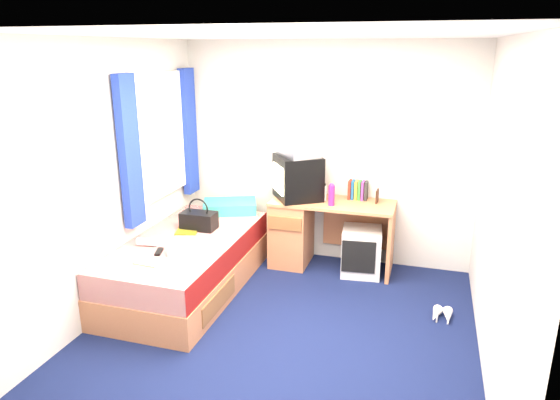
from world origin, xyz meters
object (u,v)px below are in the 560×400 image
(pillow, at_px, (230,207))
(storage_cube, at_px, (361,251))
(water_bottle, at_px, (148,242))
(vcr, at_px, (298,152))
(picture_frame, at_px, (377,196))
(pink_water_bottle, at_px, (331,196))
(towel, at_px, (188,247))
(colour_swatch_fan, at_px, (145,264))
(aerosol_can, at_px, (324,193))
(handbag, at_px, (199,220))
(white_heels, at_px, (442,316))
(magazine, at_px, (188,230))
(crt_tv, at_px, (298,177))
(remote_control, at_px, (159,252))
(desk, at_px, (307,229))
(bed, at_px, (188,264))

(pillow, bearing_deg, storage_cube, -0.41)
(water_bottle, bearing_deg, vcr, 47.63)
(picture_frame, height_order, pink_water_bottle, pink_water_bottle)
(towel, height_order, colour_swatch_fan, towel)
(vcr, height_order, water_bottle, vcr)
(storage_cube, xyz_separation_m, aerosol_can, (-0.43, 0.08, 0.58))
(handbag, height_order, white_heels, handbag)
(white_heels, bearing_deg, magazine, 178.01)
(crt_tv, bearing_deg, vcr, 90.00)
(storage_cube, distance_m, vcr, 1.25)
(magazine, xyz_separation_m, remote_control, (0.02, -0.59, 0.00))
(pillow, height_order, desk, desk)
(magazine, bearing_deg, handbag, 41.93)
(crt_tv, relative_size, aerosol_can, 3.82)
(water_bottle, bearing_deg, storage_cube, 31.82)
(water_bottle, bearing_deg, handbag, 65.31)
(towel, xyz_separation_m, water_bottle, (-0.43, 0.03, -0.02))
(vcr, distance_m, handbag, 1.26)
(towel, bearing_deg, remote_control, -160.25)
(storage_cube, bearing_deg, pillow, 173.21)
(pillow, bearing_deg, white_heels, -18.21)
(storage_cube, bearing_deg, towel, -146.81)
(desk, distance_m, pink_water_bottle, 0.55)
(crt_tv, relative_size, magazine, 2.25)
(storage_cube, xyz_separation_m, pink_water_bottle, (-0.33, -0.06, 0.60))
(storage_cube, distance_m, water_bottle, 2.19)
(bed, xyz_separation_m, crt_tv, (0.86, 0.95, 0.72))
(colour_swatch_fan, bearing_deg, vcr, 60.53)
(magazine, relative_size, remote_control, 1.75)
(magazine, bearing_deg, water_bottle, -109.20)
(storage_cube, height_order, vcr, vcr)
(colour_swatch_fan, bearing_deg, handbag, 87.05)
(towel, relative_size, water_bottle, 1.52)
(pillow, height_order, storage_cube, pillow)
(handbag, bearing_deg, vcr, 37.61)
(towel, bearing_deg, colour_swatch_fan, -121.48)
(storage_cube, xyz_separation_m, remote_control, (-1.66, -1.26, 0.30))
(water_bottle, distance_m, white_heels, 2.75)
(handbag, height_order, magazine, handbag)
(pillow, xyz_separation_m, aerosol_can, (1.06, 0.07, 0.23))
(bed, distance_m, towel, 0.47)
(pink_water_bottle, bearing_deg, water_bottle, -144.55)
(pillow, height_order, aerosol_can, aerosol_can)
(remote_control, bearing_deg, magazine, 73.76)
(pillow, height_order, picture_frame, picture_frame)
(colour_swatch_fan, bearing_deg, magazine, 92.80)
(pink_water_bottle, relative_size, water_bottle, 1.04)
(pink_water_bottle, height_order, towel, pink_water_bottle)
(aerosol_can, distance_m, white_heels, 1.71)
(pink_water_bottle, bearing_deg, colour_swatch_fan, -131.78)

